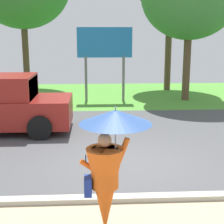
% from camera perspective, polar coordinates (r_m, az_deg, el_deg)
% --- Properties ---
extents(ground_plane, '(40.00, 22.00, 0.20)m').
position_cam_1_polar(ground_plane, '(11.56, 1.13, -3.36)').
color(ground_plane, '#4C4C4F').
extents(monk_pedestrian, '(1.14, 1.14, 2.13)m').
position_cam_1_polar(monk_pedestrian, '(5.46, -0.71, -9.02)').
color(monk_pedestrian, '#E55B19').
rests_on(monk_pedestrian, ground_plane).
extents(roadside_billboard, '(2.60, 0.12, 3.50)m').
position_cam_1_polar(roadside_billboard, '(16.32, -1.24, 10.68)').
color(roadside_billboard, slate).
rests_on(roadside_billboard, ground_plane).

